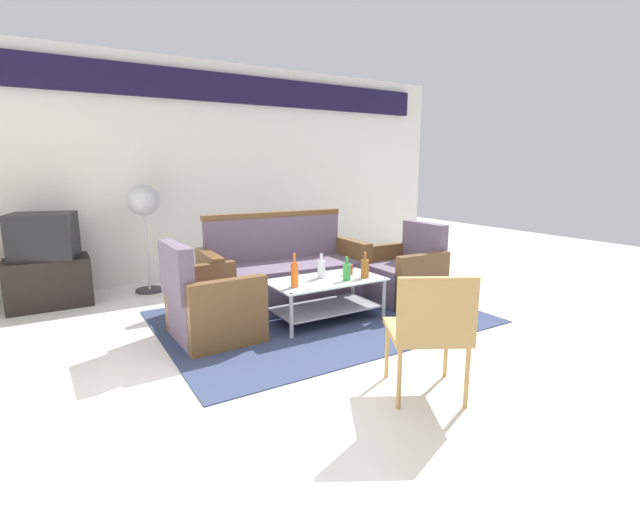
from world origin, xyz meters
TOP-DOWN VIEW (x-y plane):
  - ground_plane at (0.00, 0.00)m, footprint 14.00×14.00m
  - wall_back at (0.00, 3.05)m, footprint 6.52×0.19m
  - rug at (-0.14, 0.72)m, footprint 3.01×2.18m
  - couch at (-0.18, 1.42)m, footprint 1.83×0.82m
  - armchair_left at (-1.23, 0.75)m, footprint 0.72×0.78m
  - armchair_right at (0.96, 0.73)m, footprint 0.71×0.77m
  - coffee_table at (-0.13, 0.62)m, footprint 1.10×0.60m
  - bottle_clear at (-0.13, 0.70)m, footprint 0.08×0.08m
  - bottle_brown at (0.23, 0.48)m, footprint 0.08×0.08m
  - bottle_orange at (-0.52, 0.53)m, footprint 0.07×0.07m
  - bottle_green at (0.02, 0.49)m, footprint 0.07×0.07m
  - cup at (0.17, 0.67)m, footprint 0.08×0.08m
  - tv_stand at (-2.41, 2.55)m, footprint 0.80×0.50m
  - television at (-2.41, 2.55)m, footprint 0.69×0.58m
  - pedestal_fan at (-1.39, 2.60)m, footprint 0.36×0.36m
  - wicker_chair at (-0.37, -0.99)m, footprint 0.65×0.65m

SIDE VIEW (x-z plane):
  - ground_plane at x=0.00m, z-range 0.00..0.00m
  - rug at x=-0.14m, z-range 0.00..0.01m
  - tv_stand at x=-2.41m, z-range 0.00..0.52m
  - coffee_table at x=-0.13m, z-range 0.07..0.47m
  - armchair_left at x=-1.23m, z-range -0.14..0.71m
  - armchair_right at x=0.96m, z-range -0.14..0.71m
  - couch at x=-0.18m, z-range -0.16..0.80m
  - cup at x=0.17m, z-range 0.41..0.51m
  - wicker_chair at x=-0.37m, z-range 0.07..0.91m
  - bottle_green at x=0.02m, z-range 0.38..0.61m
  - bottle_clear at x=-0.13m, z-range 0.38..0.62m
  - bottle_brown at x=0.23m, z-range 0.38..0.63m
  - bottle_orange at x=-0.52m, z-range 0.37..0.68m
  - television at x=-2.41m, z-range 0.52..1.00m
  - pedestal_fan at x=-1.39m, z-range 0.38..1.65m
  - wall_back at x=0.00m, z-range 0.08..2.88m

